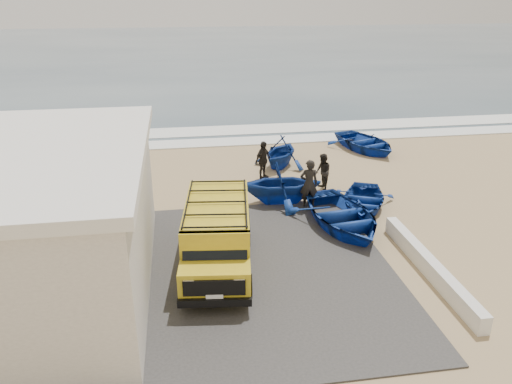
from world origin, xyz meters
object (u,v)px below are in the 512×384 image
boat_near_left (342,215)px  fisherman_front (309,184)px  van (217,234)px  boat_mid_left (281,183)px  boat_near_right (363,200)px  boat_far_left (280,151)px  fisherman_back (263,160)px  parapet (430,266)px  fisherman_middle (323,172)px  boat_far_right (365,142)px

boat_near_left → fisherman_front: fisherman_front is taller
van → fisherman_front: van is taller
boat_mid_left → boat_near_right: bearing=-105.1°
boat_far_left → fisherman_back: (-1.12, -1.52, 0.12)m
parapet → fisherman_front: size_ratio=3.00×
parapet → boat_near_left: bearing=114.7°
fisherman_middle → fisherman_back: size_ratio=0.91×
boat_near_right → boat_mid_left: boat_mid_left is taller
boat_near_left → boat_near_right: 2.04m
boat_far_right → fisherman_back: fisherman_back is taller
boat_mid_left → fisherman_front: bearing=-117.0°
fisherman_front → fisherman_back: fisherman_front is taller
van → boat_far_left: (3.85, 9.04, -0.39)m
boat_near_right → fisherman_back: (-3.40, 3.92, 0.54)m
parapet → fisherman_back: fisherman_back is taller
fisherman_back → van: bearing=-152.9°
boat_far_left → fisherman_front: 4.99m
boat_near_right → fisherman_back: size_ratio=1.93×
boat_far_left → fisherman_back: 1.89m
boat_mid_left → fisherman_front: 1.18m
boat_near_left → fisherman_middle: size_ratio=2.78×
parapet → boat_mid_left: 7.05m
parapet → boat_far_right: 12.67m
boat_far_right → fisherman_back: bearing=-169.1°
boat_far_right → fisherman_front: (-4.94, -6.87, 0.57)m
boat_far_right → fisherman_middle: fisherman_middle is taller
parapet → van: (-6.40, 1.49, 0.89)m
boat_near_right → fisherman_front: 2.28m
fisherman_back → boat_mid_left: bearing=-128.0°
boat_far_right → fisherman_front: size_ratio=2.10×
van → boat_near_right: bearing=37.2°
van → boat_far_left: van is taller
boat_near_left → fisherman_back: size_ratio=2.52×
van → boat_near_right: size_ratio=1.52×
boat_near_left → boat_near_right: boat_near_left is taller
van → parapet: bearing=-6.4°
fisherman_middle → fisherman_back: (-2.33, 1.75, 0.08)m
boat_near_right → fisherman_back: 5.22m
parapet → boat_far_left: bearing=103.6°
van → fisherman_back: size_ratio=2.93×
boat_near_right → boat_mid_left: 3.35m
parapet → boat_near_right: size_ratio=1.75×
boat_near_right → boat_far_left: (-2.27, 5.44, 0.42)m
parapet → fisherman_middle: (-1.35, 7.26, 0.54)m
parapet → boat_near_right: boat_near_right is taller
fisherman_front → fisherman_back: (-1.26, 3.47, -0.11)m
boat_near_right → boat_mid_left: size_ratio=1.04×
boat_near_left → boat_mid_left: 3.13m
van → boat_far_left: size_ratio=1.78×
boat_near_left → fisherman_front: (-0.76, 1.96, 0.53)m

